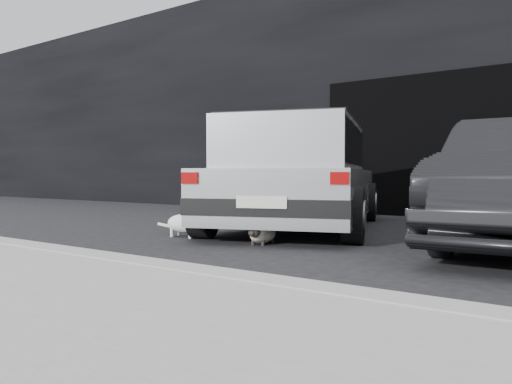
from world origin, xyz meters
The scene contains 8 objects.
ground centered at (0.00, 0.00, 0.00)m, with size 80.00×80.00×0.00m, color black.
building_facade centered at (1.00, 6.00, 2.50)m, with size 34.00×4.00×5.00m, color black.
garage_opening centered at (1.00, 3.99, 1.30)m, with size 4.00×0.10×2.60m, color black.
curb centered at (1.00, -2.60, 0.06)m, with size 18.00×0.25×0.12m, color gray.
sidewalk centered at (1.00, -3.80, 0.06)m, with size 18.00×2.20×0.11m, color gray.
silver_hatchback centered at (0.03, 0.93, 0.83)m, with size 3.10×4.50×1.52m.
cat_siamese centered at (0.50, -0.66, 0.11)m, with size 0.33×0.70×0.25m.
cat_white centered at (-0.60, -0.69, 0.18)m, with size 0.79×0.27×0.37m.
Camera 1 is at (3.63, -5.19, 0.77)m, focal length 35.00 mm.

